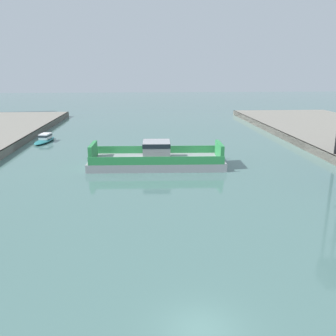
% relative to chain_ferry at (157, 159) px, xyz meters
% --- Properties ---
extents(ground_plane, '(400.00, 400.00, 0.00)m').
position_rel_chain_ferry_xyz_m(ground_plane, '(1.03, -33.02, -1.09)').
color(ground_plane, '#476B66').
extents(chain_ferry, '(19.03, 7.67, 3.57)m').
position_rel_chain_ferry_xyz_m(chain_ferry, '(0.00, 0.00, 0.00)').
color(chain_ferry, '#939399').
rests_on(chain_ferry, ground).
extents(moored_boat_mid_left, '(3.33, 8.00, 1.52)m').
position_rel_chain_ferry_xyz_m(moored_boat_mid_left, '(-20.43, 18.89, -0.53)').
color(moored_boat_mid_left, '#237075').
rests_on(moored_boat_mid_left, ground).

